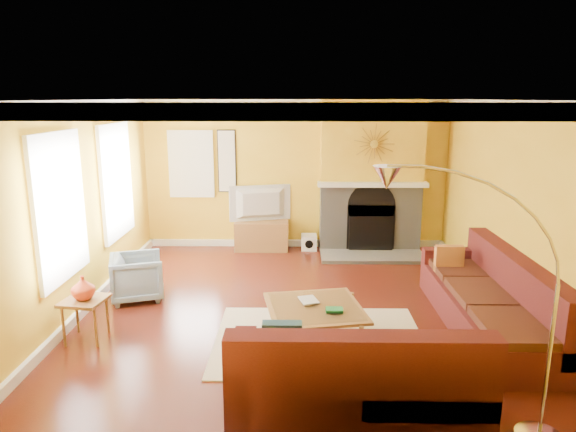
{
  "coord_description": "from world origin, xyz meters",
  "views": [
    {
      "loc": [
        0.01,
        -6.31,
        2.73
      ],
      "look_at": [
        -0.1,
        0.4,
        1.18
      ],
      "focal_mm": 32.0,
      "sensor_mm": 36.0,
      "label": 1
    }
  ],
  "objects_px": {
    "coffee_table": "(315,323)",
    "side_table": "(86,319)",
    "arc_lamp": "(475,313)",
    "armchair": "(137,277)",
    "sectional_sofa": "(392,305)",
    "media_console": "(262,236)"
  },
  "relations": [
    {
      "from": "coffee_table",
      "to": "side_table",
      "type": "relative_size",
      "value": 2.12
    },
    {
      "from": "coffee_table",
      "to": "arc_lamp",
      "type": "distance_m",
      "value": 2.31
    },
    {
      "from": "armchair",
      "to": "side_table",
      "type": "height_order",
      "value": "armchair"
    },
    {
      "from": "armchair",
      "to": "arc_lamp",
      "type": "relative_size",
      "value": 0.31
    },
    {
      "from": "arc_lamp",
      "to": "coffee_table",
      "type": "bearing_deg",
      "value": 122.97
    },
    {
      "from": "sectional_sofa",
      "to": "armchair",
      "type": "height_order",
      "value": "sectional_sofa"
    },
    {
      "from": "sectional_sofa",
      "to": "side_table",
      "type": "relative_size",
      "value": 7.25
    },
    {
      "from": "sectional_sofa",
      "to": "armchair",
      "type": "xyz_separation_m",
      "value": [
        -3.27,
        1.26,
        -0.14
      ]
    },
    {
      "from": "coffee_table",
      "to": "side_table",
      "type": "bearing_deg",
      "value": -179.26
    },
    {
      "from": "armchair",
      "to": "side_table",
      "type": "bearing_deg",
      "value": 152.21
    },
    {
      "from": "coffee_table",
      "to": "side_table",
      "type": "distance_m",
      "value": 2.62
    },
    {
      "from": "coffee_table",
      "to": "arc_lamp",
      "type": "bearing_deg",
      "value": -57.03
    },
    {
      "from": "coffee_table",
      "to": "armchair",
      "type": "xyz_separation_m",
      "value": [
        -2.41,
        1.21,
        0.11
      ]
    },
    {
      "from": "side_table",
      "to": "arc_lamp",
      "type": "xyz_separation_m",
      "value": [
        3.78,
        -1.74,
        0.87
      ]
    },
    {
      "from": "sectional_sofa",
      "to": "side_table",
      "type": "distance_m",
      "value": 3.5
    },
    {
      "from": "arc_lamp",
      "to": "armchair",
      "type": "bearing_deg",
      "value": 139.99
    },
    {
      "from": "armchair",
      "to": "side_table",
      "type": "relative_size",
      "value": 1.39
    },
    {
      "from": "coffee_table",
      "to": "media_console",
      "type": "bearing_deg",
      "value": 103.19
    },
    {
      "from": "sectional_sofa",
      "to": "side_table",
      "type": "height_order",
      "value": "sectional_sofa"
    },
    {
      "from": "armchair",
      "to": "media_console",
      "type": "bearing_deg",
      "value": -51.1
    },
    {
      "from": "media_console",
      "to": "arc_lamp",
      "type": "height_order",
      "value": "arc_lamp"
    },
    {
      "from": "coffee_table",
      "to": "media_console",
      "type": "distance_m",
      "value": 3.69
    }
  ]
}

